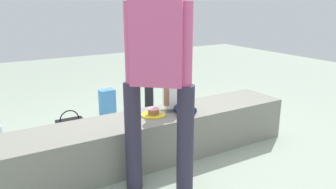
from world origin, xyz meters
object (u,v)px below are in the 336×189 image
at_px(adult_standing, 158,54).
at_px(child_seated, 177,88).
at_px(water_bottle_far_side, 128,127).
at_px(handbag_black_leather, 70,130).
at_px(gift_bag, 107,103).
at_px(cake_plate, 154,113).
at_px(water_bottle_near_gift, 0,131).
at_px(party_cup_red, 43,138).
at_px(cake_box_white, 106,138).
at_px(handbag_brown_canvas, 220,112).

bearing_deg(adult_standing, child_seated, 46.80).
distance_m(water_bottle_far_side, handbag_black_leather, 0.60).
bearing_deg(child_seated, gift_bag, 98.53).
bearing_deg(cake_plate, water_bottle_far_side, 88.38).
relative_size(water_bottle_near_gift, handbag_black_leather, 0.55).
relative_size(party_cup_red, handbag_black_leather, 0.33).
bearing_deg(adult_standing, handbag_black_leather, 104.06).
relative_size(cake_box_white, handbag_brown_canvas, 0.88).
bearing_deg(party_cup_red, adult_standing, -67.20).
bearing_deg(party_cup_red, cake_plate, -47.20).
bearing_deg(adult_standing, gift_bag, 80.76).
bearing_deg(handbag_black_leather, adult_standing, -75.94).
bearing_deg(child_seated, water_bottle_near_gift, 140.12).
distance_m(cake_box_white, handbag_brown_canvas, 1.43).
height_order(adult_standing, handbag_brown_canvas, adult_standing).
bearing_deg(handbag_black_leather, child_seated, -42.97).
bearing_deg(water_bottle_near_gift, party_cup_red, -43.17).
distance_m(adult_standing, cake_box_white, 1.41).
height_order(water_bottle_near_gift, party_cup_red, water_bottle_near_gift).
xyz_separation_m(adult_standing, water_bottle_far_side, (0.25, 1.10, -0.95)).
bearing_deg(handbag_brown_canvas, gift_bag, 141.96).
bearing_deg(cake_box_white, party_cup_red, 145.85).
distance_m(gift_bag, handbag_black_leather, 0.82).
height_order(cake_plate, water_bottle_far_side, cake_plate).
distance_m(water_bottle_near_gift, water_bottle_far_side, 1.34).
bearing_deg(gift_bag, party_cup_red, -153.39).
distance_m(water_bottle_far_side, cake_box_white, 0.30).
xyz_separation_m(party_cup_red, handbag_black_leather, (0.26, -0.10, 0.07)).
bearing_deg(water_bottle_near_gift, gift_bag, 4.74).
relative_size(adult_standing, gift_bag, 4.67).
distance_m(child_seated, cake_plate, 0.32).
bearing_deg(cake_box_white, gift_bag, 67.28).
bearing_deg(party_cup_red, handbag_brown_canvas, -12.02).
relative_size(water_bottle_far_side, handbag_brown_canvas, 0.68).
height_order(party_cup_red, handbag_black_leather, handbag_black_leather).
height_order(gift_bag, handbag_brown_canvas, gift_bag).
height_order(cake_plate, water_bottle_near_gift, cake_plate).
height_order(party_cup_red, handbag_brown_canvas, handbag_brown_canvas).
distance_m(adult_standing, water_bottle_near_gift, 2.18).
bearing_deg(cake_box_white, water_bottle_near_gift, 141.97).
bearing_deg(gift_bag, handbag_brown_canvas, -38.04).
height_order(cake_plate, party_cup_red, cake_plate).
bearing_deg(child_seated, cake_plate, -175.54).
height_order(adult_standing, party_cup_red, adult_standing).
height_order(child_seated, cake_box_white, child_seated).
bearing_deg(child_seated, handbag_brown_canvas, 25.81).
bearing_deg(cake_plate, child_seated, 4.46).
bearing_deg(handbag_brown_canvas, water_bottle_far_side, 173.01).
height_order(water_bottle_near_gift, handbag_black_leather, handbag_black_leather).
distance_m(child_seated, adult_standing, 0.83).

